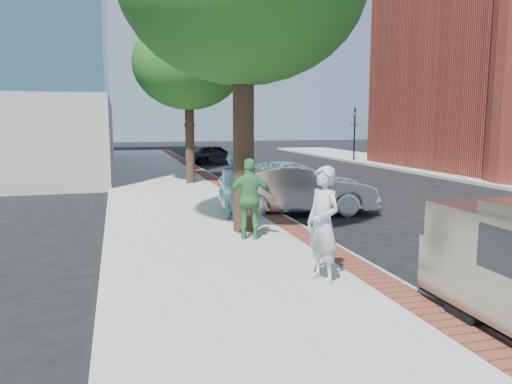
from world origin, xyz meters
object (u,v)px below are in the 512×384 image
object	(u,v)px
bg_car	(215,154)
sedan_silver	(297,189)
parking_meter	(320,197)
person_gray	(323,224)
person_green	(250,199)
person_officer	(234,185)

from	to	relation	value
bg_car	sedan_silver	bearing A→B (deg)	171.08
parking_meter	bg_car	distance (m)	22.73
person_gray	person_green	bearing A→B (deg)	170.44
person_gray	person_green	xyz separation A→B (m)	(-0.40, 3.33, -0.05)
person_gray	bg_car	size ratio (longest dim) A/B	0.52
sedan_silver	bg_car	world-z (taller)	sedan_silver
person_gray	bg_car	xyz separation A→B (m)	(2.97, 25.14, -0.49)
person_green	parking_meter	bearing A→B (deg)	163.52
bg_car	person_officer	bearing A→B (deg)	164.67
person_officer	person_green	bearing A→B (deg)	154.16
person_officer	bg_car	distance (m)	19.75
parking_meter	sedan_silver	distance (m)	4.36
person_gray	person_green	size ratio (longest dim) A/B	1.06
parking_meter	person_gray	bearing A→B (deg)	-111.74
person_gray	bg_car	world-z (taller)	person_gray
person_officer	bg_car	world-z (taller)	person_officer
parking_meter	person_officer	distance (m)	3.39
bg_car	parking_meter	bearing A→B (deg)	169.05
person_gray	person_officer	bearing A→B (deg)	166.07
sedan_silver	bg_car	xyz separation A→B (m)	(0.94, 18.43, -0.14)
parking_meter	person_green	world-z (taller)	person_green
person_officer	sedan_silver	distance (m)	2.52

